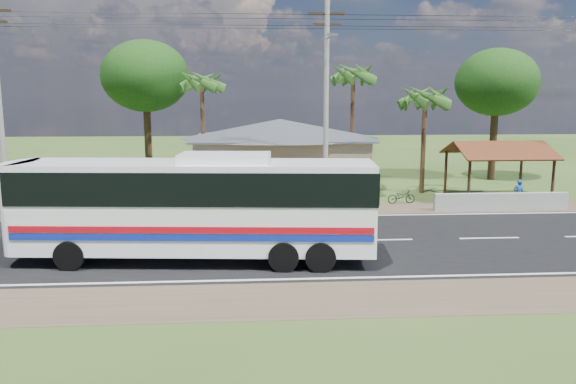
% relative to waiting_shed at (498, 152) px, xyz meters
% --- Properties ---
extents(ground, '(120.00, 120.00, 0.00)m').
position_rel_waiting_shed_xyz_m(ground, '(-13.00, -8.50, -2.73)').
color(ground, '#2A4819').
rests_on(ground, ground).
extents(road, '(120.00, 16.00, 0.03)m').
position_rel_waiting_shed_xyz_m(road, '(-13.00, -8.50, -2.72)').
color(road, black).
rests_on(road, ground).
extents(house, '(12.40, 10.00, 5.00)m').
position_rel_waiting_shed_xyz_m(house, '(-12.00, 4.50, -0.09)').
color(house, tan).
rests_on(house, ground).
extents(waiting_shed, '(5.20, 4.48, 3.35)m').
position_rel_waiting_shed_xyz_m(waiting_shed, '(0.00, 0.00, 0.00)').
color(waiting_shed, '#392314').
rests_on(waiting_shed, ground).
extents(concrete_barrier, '(7.00, 0.30, 0.90)m').
position_rel_waiting_shed_xyz_m(concrete_barrier, '(-1.00, -2.90, -2.28)').
color(concrete_barrier, '#9E9E99').
rests_on(concrete_barrier, ground).
extents(utility_poles, '(32.80, 2.22, 11.00)m').
position_rel_waiting_shed_xyz_m(utility_poles, '(-10.33, -2.01, 3.04)').
color(utility_poles, '#9E9E99').
rests_on(utility_poles, ground).
extents(palm_near, '(2.80, 2.80, 6.70)m').
position_rel_waiting_shed_xyz_m(palm_near, '(-3.50, 2.50, 2.98)').
color(palm_near, '#47301E').
rests_on(palm_near, ground).
extents(palm_mid, '(2.80, 2.80, 8.20)m').
position_rel_waiting_shed_xyz_m(palm_mid, '(-7.00, 7.00, 4.43)').
color(palm_mid, '#47301E').
rests_on(palm_mid, ground).
extents(palm_far, '(2.80, 2.80, 7.70)m').
position_rel_waiting_shed_xyz_m(palm_far, '(-17.00, 7.50, 3.95)').
color(palm_far, '#47301E').
rests_on(palm_far, ground).
extents(tree_behind_house, '(6.00, 6.00, 9.61)m').
position_rel_waiting_shed_xyz_m(tree_behind_house, '(-21.00, 9.50, 4.39)').
color(tree_behind_house, '#47301E').
rests_on(tree_behind_house, ground).
extents(tree_behind_shed, '(5.60, 5.60, 9.02)m').
position_rel_waiting_shed_xyz_m(tree_behind_shed, '(3.00, 7.50, 3.95)').
color(tree_behind_shed, '#47301E').
rests_on(tree_behind_shed, ground).
extents(coach_bus, '(12.65, 3.72, 3.87)m').
position_rel_waiting_shed_xyz_m(coach_bus, '(-15.74, -10.87, -0.52)').
color(coach_bus, white).
rests_on(coach_bus, ground).
extents(motorcycle, '(1.56, 0.64, 0.80)m').
position_rel_waiting_shed_xyz_m(motorcycle, '(-5.64, -0.80, -2.33)').
color(motorcycle, black).
rests_on(motorcycle, ground).
extents(person, '(0.59, 0.42, 1.50)m').
position_rel_waiting_shed_xyz_m(person, '(0.20, -2.28, -1.98)').
color(person, '#19478E').
rests_on(person, ground).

